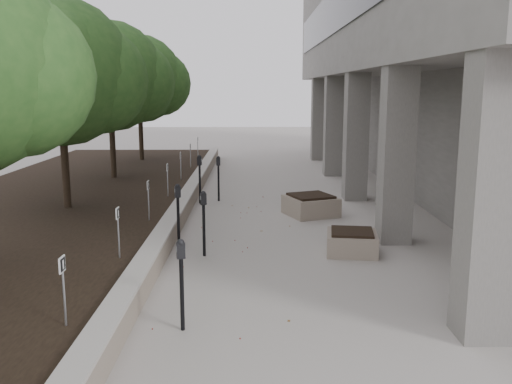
{
  "coord_description": "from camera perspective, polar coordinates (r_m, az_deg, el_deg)",
  "views": [
    {
      "loc": [
        0.14,
        -6.39,
        3.5
      ],
      "look_at": [
        0.22,
        6.54,
        1.07
      ],
      "focal_mm": 38.69,
      "sensor_mm": 36.0,
      "label": 1
    }
  ],
  "objects": [
    {
      "name": "ground",
      "position": [
        7.29,
        -1.47,
        -18.07
      ],
      "size": [
        90.0,
        90.0,
        0.0
      ],
      "primitive_type": "plane",
      "color": "#A59F98",
      "rests_on": "ground"
    },
    {
      "name": "parking_meter_2",
      "position": [
        11.67,
        -5.42,
        -3.28
      ],
      "size": [
        0.16,
        0.14,
        1.41
      ],
      "primitive_type": null,
      "rotation": [
        0.0,
        0.0,
        0.34
      ],
      "color": "black",
      "rests_on": "ground"
    },
    {
      "name": "parking_meter_1",
      "position": [
        8.19,
        -7.69,
        -9.51
      ],
      "size": [
        0.16,
        0.13,
        1.39
      ],
      "primitive_type": null,
      "rotation": [
        0.0,
        0.0,
        0.3
      ],
      "color": "black",
      "rests_on": "ground"
    },
    {
      "name": "retaining_wall",
      "position": [
        15.86,
        -7.45,
        -1.29
      ],
      "size": [
        0.39,
        26.0,
        0.5
      ],
      "primitive_type": null,
      "color": "gray",
      "rests_on": "ground"
    },
    {
      "name": "parking_sign_2",
      "position": [
        7.79,
        -19.25,
        -9.69
      ],
      "size": [
        0.04,
        0.22,
        0.96
      ],
      "primitive_type": null,
      "color": "black",
      "rests_on": "planting_bed"
    },
    {
      "name": "crabapple_tree_5",
      "position": [
        24.89,
        -11.95,
        9.54
      ],
      "size": [
        4.6,
        4.0,
        5.44
      ],
      "primitive_type": null,
      "color": "#28531F",
      "rests_on": "planting_bed"
    },
    {
      "name": "parking_meter_3",
      "position": [
        12.33,
        -8.04,
        -2.48
      ],
      "size": [
        0.17,
        0.15,
        1.45
      ],
      "primitive_type": null,
      "rotation": [
        0.0,
        0.0,
        0.35
      ],
      "color": "black",
      "rests_on": "ground"
    },
    {
      "name": "parking_sign_6",
      "position": [
        19.24,
        -7.78,
        2.7
      ],
      "size": [
        0.04,
        0.22,
        0.96
      ],
      "primitive_type": null,
      "color": "black",
      "rests_on": "planting_bed"
    },
    {
      "name": "parking_meter_5",
      "position": [
        17.05,
        -5.83,
        1.31
      ],
      "size": [
        0.17,
        0.13,
        1.51
      ],
      "primitive_type": null,
      "rotation": [
        0.0,
        0.0,
        -0.2
      ],
      "color": "black",
      "rests_on": "ground"
    },
    {
      "name": "planting_bed",
      "position": [
        16.73,
        -20.05,
        -1.4
      ],
      "size": [
        7.0,
        26.0,
        0.4
      ],
      "primitive_type": "cube",
      "color": "black",
      "rests_on": "ground"
    },
    {
      "name": "parking_meter_4",
      "position": [
        17.38,
        -3.9,
        1.39
      ],
      "size": [
        0.14,
        0.1,
        1.43
      ],
      "primitive_type": null,
      "rotation": [
        0.0,
        0.0,
        -0.01
      ],
      "color": "black",
      "rests_on": "ground"
    },
    {
      "name": "parking_sign_4",
      "position": [
        13.39,
        -11.05,
        -0.86
      ],
      "size": [
        0.04,
        0.22,
        0.96
      ],
      "primitive_type": null,
      "color": "black",
      "rests_on": "planting_bed"
    },
    {
      "name": "planter_back",
      "position": [
        15.54,
        5.68,
        -1.33
      ],
      "size": [
        1.63,
        1.63,
        0.59
      ],
      "primitive_type": null,
      "rotation": [
        0.0,
        0.0,
        0.38
      ],
      "color": "gray",
      "rests_on": "ground"
    },
    {
      "name": "planter_front",
      "position": [
        12.13,
        9.88,
        -5.09
      ],
      "size": [
        1.2,
        1.2,
        0.5
      ],
      "primitive_type": null,
      "rotation": [
        0.0,
        0.0,
        -0.14
      ],
      "color": "gray",
      "rests_on": "ground"
    },
    {
      "name": "parking_sign_5",
      "position": [
        16.3,
        -9.12,
        1.24
      ],
      "size": [
        0.04,
        0.22,
        0.96
      ],
      "primitive_type": null,
      "color": "black",
      "rests_on": "planting_bed"
    },
    {
      "name": "parking_sign_7",
      "position": [
        22.19,
        -6.79,
        3.78
      ],
      "size": [
        0.04,
        0.22,
        0.96
      ],
      "primitive_type": null,
      "color": "black",
      "rests_on": "planting_bed"
    },
    {
      "name": "parking_sign_8",
      "position": [
        25.16,
        -6.04,
        4.6
      ],
      "size": [
        0.04,
        0.22,
        0.96
      ],
      "primitive_type": null,
      "color": "black",
      "rests_on": "planting_bed"
    },
    {
      "name": "crabapple_tree_3",
      "position": [
        15.22,
        -19.5,
        8.6
      ],
      "size": [
        4.6,
        4.0,
        5.44
      ],
      "primitive_type": null,
      "color": "#28531F",
      "rests_on": "planting_bed"
    },
    {
      "name": "crabapple_tree_4",
      "position": [
        20.02,
        -14.82,
        9.2
      ],
      "size": [
        4.6,
        4.0,
        5.44
      ],
      "primitive_type": null,
      "color": "#28531F",
      "rests_on": "planting_bed"
    },
    {
      "name": "berry_scatter",
      "position": [
        11.92,
        -1.49,
        -6.4
      ],
      "size": [
        3.3,
        14.1,
        0.02
      ],
      "primitive_type": null,
      "color": "maroon",
      "rests_on": "ground"
    },
    {
      "name": "parking_sign_3",
      "position": [
        10.54,
        -14.04,
        -4.11
      ],
      "size": [
        0.04,
        0.22,
        0.96
      ],
      "primitive_type": null,
      "color": "black",
      "rests_on": "planting_bed"
    }
  ]
}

